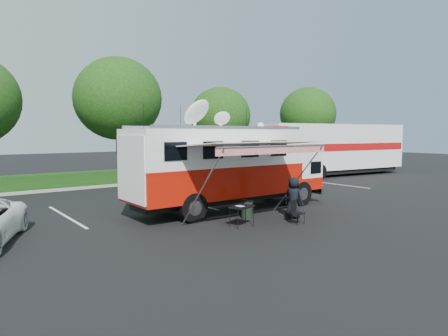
# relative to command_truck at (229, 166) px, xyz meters

# --- Properties ---
(ground_plane) EXTENTS (120.00, 120.00, 0.00)m
(ground_plane) POSITION_rel_command_truck_xyz_m (0.09, 0.00, -2.03)
(ground_plane) COLOR black
(ground_plane) RESTS_ON ground
(back_border) EXTENTS (60.00, 6.14, 8.87)m
(back_border) POSITION_rel_command_truck_xyz_m (1.23, 12.90, 2.98)
(back_border) COLOR #9E998E
(back_border) RESTS_ON ground_plane
(stall_lines) EXTENTS (24.12, 5.50, 0.01)m
(stall_lines) POSITION_rel_command_truck_xyz_m (-0.41, 3.00, -2.02)
(stall_lines) COLOR silver
(stall_lines) RESTS_ON ground_plane
(command_truck) EXTENTS (9.85, 2.71, 4.73)m
(command_truck) POSITION_rel_command_truck_xyz_m (0.00, 0.00, 0.00)
(command_truck) COLOR black
(command_truck) RESTS_ON ground_plane
(awning) EXTENTS (5.38, 2.77, 3.25)m
(awning) POSITION_rel_command_truck_xyz_m (-0.88, -2.81, 1.02)
(awning) COLOR silver
(awning) RESTS_ON ground_plane
(person) EXTENTS (0.73, 0.94, 1.71)m
(person) POSITION_rel_command_truck_xyz_m (1.05, -3.01, -2.03)
(person) COLOR black
(person) RESTS_ON ground_plane
(folding_table) EXTENTS (1.10, 0.94, 0.79)m
(folding_table) POSITION_rel_command_truck_xyz_m (-1.63, -2.90, -1.29)
(folding_table) COLOR black
(folding_table) RESTS_ON ground_plane
(folding_chair) EXTENTS (0.54, 0.57, 0.92)m
(folding_chair) POSITION_rel_command_truck_xyz_m (0.38, -3.77, -1.49)
(folding_chair) COLOR black
(folding_chair) RESTS_ON ground_plane
(trash_bin) EXTENTS (0.51, 0.51, 0.76)m
(trash_bin) POSITION_rel_command_truck_xyz_m (-0.50, -1.86, -1.64)
(trash_bin) COLOR black
(trash_bin) RESTS_ON ground_plane
(semi_trailer) EXTENTS (14.03, 4.53, 4.25)m
(semi_trailer) POSITION_rel_command_truck_xyz_m (16.20, 6.72, 0.22)
(semi_trailer) COLOR white
(semi_trailer) RESTS_ON ground_plane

